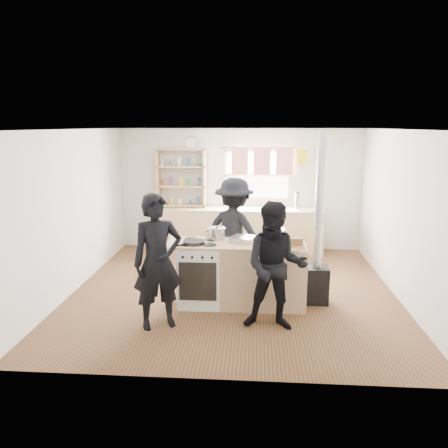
{
  "coord_description": "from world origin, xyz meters",
  "views": [
    {
      "loc": [
        0.32,
        -6.51,
        2.56
      ],
      "look_at": [
        -0.14,
        -0.1,
        1.1
      ],
      "focal_mm": 35.0,
      "sensor_mm": 36.0,
      "label": 1
    }
  ],
  "objects_px": {
    "stockpot_stove": "(217,233)",
    "bread_board": "(295,243)",
    "stockpot_counter": "(275,236)",
    "flue_heater": "(317,260)",
    "skillet_greens": "(194,242)",
    "cooking_island": "(241,274)",
    "thermos": "(297,201)",
    "person_near_right": "(276,267)",
    "roast_tray": "(243,239)",
    "person_far": "(234,232)",
    "person_near_left": "(158,262)"
  },
  "relations": [
    {
      "from": "person_near_left",
      "to": "stockpot_stove",
      "type": "bearing_deg",
      "value": 29.53
    },
    {
      "from": "stockpot_stove",
      "to": "stockpot_counter",
      "type": "bearing_deg",
      "value": -6.93
    },
    {
      "from": "cooking_island",
      "to": "person_near_right",
      "type": "xyz_separation_m",
      "value": [
        0.45,
        -0.72,
        0.36
      ]
    },
    {
      "from": "person_near_left",
      "to": "thermos",
      "type": "bearing_deg",
      "value": 34.35
    },
    {
      "from": "stockpot_counter",
      "to": "person_near_right",
      "type": "relative_size",
      "value": 0.18
    },
    {
      "from": "bread_board",
      "to": "person_near_right",
      "type": "height_order",
      "value": "person_near_right"
    },
    {
      "from": "stockpot_counter",
      "to": "flue_heater",
      "type": "xyz_separation_m",
      "value": [
        0.61,
        0.1,
        -0.38
      ]
    },
    {
      "from": "stockpot_stove",
      "to": "bread_board",
      "type": "height_order",
      "value": "stockpot_stove"
    },
    {
      "from": "flue_heater",
      "to": "thermos",
      "type": "bearing_deg",
      "value": 91.35
    },
    {
      "from": "thermos",
      "to": "person_near_right",
      "type": "height_order",
      "value": "person_near_right"
    },
    {
      "from": "cooking_island",
      "to": "stockpot_stove",
      "type": "bearing_deg",
      "value": 153.68
    },
    {
      "from": "thermos",
      "to": "bread_board",
      "type": "relative_size",
      "value": 1.12
    },
    {
      "from": "cooking_island",
      "to": "skillet_greens",
      "type": "bearing_deg",
      "value": -171.36
    },
    {
      "from": "stockpot_stove",
      "to": "bread_board",
      "type": "distance_m",
      "value": 1.15
    },
    {
      "from": "cooking_island",
      "to": "stockpot_counter",
      "type": "bearing_deg",
      "value": 9.65
    },
    {
      "from": "stockpot_stove",
      "to": "flue_heater",
      "type": "relative_size",
      "value": 0.1
    },
    {
      "from": "flue_heater",
      "to": "stockpot_stove",
      "type": "bearing_deg",
      "value": 179.95
    },
    {
      "from": "stockpot_stove",
      "to": "person_near_right",
      "type": "distance_m",
      "value": 1.24
    },
    {
      "from": "bread_board",
      "to": "roast_tray",
      "type": "bearing_deg",
      "value": 165.25
    },
    {
      "from": "thermos",
      "to": "cooking_island",
      "type": "relative_size",
      "value": 0.16
    },
    {
      "from": "thermos",
      "to": "flue_heater",
      "type": "bearing_deg",
      "value": -88.65
    },
    {
      "from": "stockpot_counter",
      "to": "person_near_left",
      "type": "height_order",
      "value": "person_near_left"
    },
    {
      "from": "person_far",
      "to": "person_near_right",
      "type": "bearing_deg",
      "value": 135.15
    },
    {
      "from": "thermos",
      "to": "person_far",
      "type": "relative_size",
      "value": 0.18
    },
    {
      "from": "stockpot_stove",
      "to": "person_near_right",
      "type": "xyz_separation_m",
      "value": [
        0.82,
        -0.9,
        -0.19
      ]
    },
    {
      "from": "stockpot_stove",
      "to": "skillet_greens",
      "type": "bearing_deg",
      "value": -136.18
    },
    {
      "from": "bread_board",
      "to": "person_near_left",
      "type": "relative_size",
      "value": 0.17
    },
    {
      "from": "skillet_greens",
      "to": "stockpot_stove",
      "type": "distance_m",
      "value": 0.42
    },
    {
      "from": "cooking_island",
      "to": "person_far",
      "type": "distance_m",
      "value": 0.99
    },
    {
      "from": "skillet_greens",
      "to": "stockpot_stove",
      "type": "xyz_separation_m",
      "value": [
        0.3,
        0.28,
        0.06
      ]
    },
    {
      "from": "stockpot_counter",
      "to": "bread_board",
      "type": "relative_size",
      "value": 1.01
    },
    {
      "from": "roast_tray",
      "to": "flue_heater",
      "type": "xyz_separation_m",
      "value": [
        1.07,
        0.12,
        -0.33
      ]
    },
    {
      "from": "roast_tray",
      "to": "person_near_right",
      "type": "bearing_deg",
      "value": -61.1
    },
    {
      "from": "person_near_right",
      "to": "bread_board",
      "type": "bearing_deg",
      "value": 69.01
    },
    {
      "from": "stockpot_stove",
      "to": "person_far",
      "type": "xyz_separation_m",
      "value": [
        0.22,
        0.7,
        -0.14
      ]
    },
    {
      "from": "roast_tray",
      "to": "bread_board",
      "type": "distance_m",
      "value": 0.74
    },
    {
      "from": "cooking_island",
      "to": "bread_board",
      "type": "distance_m",
      "value": 0.9
    },
    {
      "from": "flue_heater",
      "to": "person_near_left",
      "type": "xyz_separation_m",
      "value": [
        -2.13,
        -0.95,
        0.23
      ]
    },
    {
      "from": "skillet_greens",
      "to": "person_near_left",
      "type": "distance_m",
      "value": 0.77
    },
    {
      "from": "skillet_greens",
      "to": "person_near_left",
      "type": "relative_size",
      "value": 0.25
    },
    {
      "from": "person_near_right",
      "to": "cooking_island",
      "type": "bearing_deg",
      "value": 126.33
    },
    {
      "from": "skillet_greens",
      "to": "person_far",
      "type": "xyz_separation_m",
      "value": [
        0.52,
        0.99,
        -0.08
      ]
    },
    {
      "from": "person_near_right",
      "to": "person_far",
      "type": "height_order",
      "value": "person_far"
    },
    {
      "from": "stockpot_counter",
      "to": "roast_tray",
      "type": "bearing_deg",
      "value": -178.09
    },
    {
      "from": "person_far",
      "to": "roast_tray",
      "type": "bearing_deg",
      "value": 125.94
    },
    {
      "from": "stockpot_counter",
      "to": "person_far",
      "type": "xyz_separation_m",
      "value": [
        -0.62,
        0.8,
        -0.15
      ]
    },
    {
      "from": "stockpot_counter",
      "to": "cooking_island",
      "type": "bearing_deg",
      "value": -170.35
    },
    {
      "from": "thermos",
      "to": "person_near_left",
      "type": "relative_size",
      "value": 0.19
    },
    {
      "from": "roast_tray",
      "to": "stockpot_stove",
      "type": "distance_m",
      "value": 0.4
    },
    {
      "from": "thermos",
      "to": "bread_board",
      "type": "distance_m",
      "value": 2.91
    }
  ]
}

